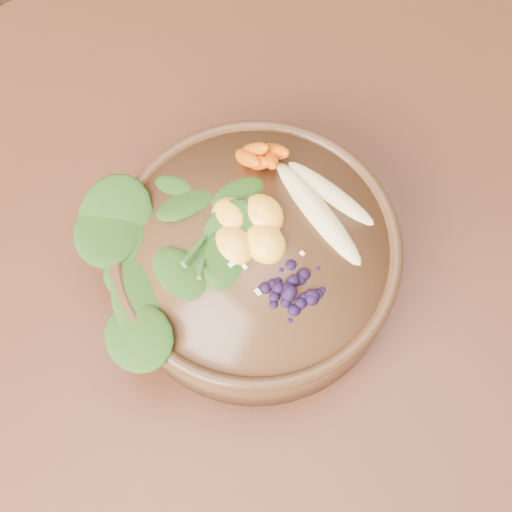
# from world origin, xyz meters

# --- Properties ---
(ground) EXTENTS (4.00, 4.00, 0.00)m
(ground) POSITION_xyz_m (0.00, 0.00, 0.00)
(ground) COLOR #381E0F
(ground) RESTS_ON ground
(dining_table) EXTENTS (1.60, 0.90, 0.75)m
(dining_table) POSITION_xyz_m (0.00, 0.00, 0.66)
(dining_table) COLOR #331C0C
(dining_table) RESTS_ON ground
(stoneware_bowl) EXTENTS (0.30, 0.30, 0.07)m
(stoneware_bowl) POSITION_xyz_m (-0.24, -0.01, 0.79)
(stoneware_bowl) COLOR #4B2C17
(stoneware_bowl) RESTS_ON dining_table
(kale_heap) EXTENTS (0.19, 0.18, 0.04)m
(kale_heap) POSITION_xyz_m (-0.28, 0.05, 0.84)
(kale_heap) COLOR #264B14
(kale_heap) RESTS_ON stoneware_bowl
(carrot_cluster) EXTENTS (0.06, 0.06, 0.08)m
(carrot_cluster) POSITION_xyz_m (-0.18, 0.05, 0.86)
(carrot_cluster) COLOR #D35A07
(carrot_cluster) RESTS_ON stoneware_bowl
(banana_halves) EXTENTS (0.07, 0.15, 0.03)m
(banana_halves) POSITION_xyz_m (-0.16, -0.02, 0.84)
(banana_halves) COLOR #E0CC84
(banana_halves) RESTS_ON stoneware_bowl
(mandarin_cluster) EXTENTS (0.09, 0.09, 0.03)m
(mandarin_cluster) POSITION_xyz_m (-0.24, 0.00, 0.84)
(mandarin_cluster) COLOR #FFAA28
(mandarin_cluster) RESTS_ON stoneware_bowl
(blueberry_pile) EXTENTS (0.13, 0.11, 0.04)m
(blueberry_pile) POSITION_xyz_m (-0.24, -0.07, 0.84)
(blueberry_pile) COLOR black
(blueberry_pile) RESTS_ON stoneware_bowl
(coconut_flakes) EXTENTS (0.09, 0.07, 0.01)m
(coconut_flakes) POSITION_xyz_m (-0.24, -0.03, 0.83)
(coconut_flakes) COLOR white
(coconut_flakes) RESTS_ON stoneware_bowl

